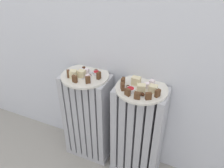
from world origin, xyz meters
TOP-DOWN VIEW (x-y plane):
  - radiator_left at (-0.17, 0.28)m, footprint 0.30×0.17m
  - radiator_right at (0.17, 0.28)m, footprint 0.30×0.17m
  - plate_left at (-0.17, 0.28)m, footprint 0.28×0.28m
  - plate_right at (0.17, 0.28)m, footprint 0.28×0.28m
  - dark_cake_slice_left_0 at (-0.24, 0.22)m, footprint 0.03×0.03m
  - dark_cake_slice_left_1 at (-0.18, 0.19)m, footprint 0.03×0.02m
  - dark_cake_slice_left_2 at (-0.11, 0.21)m, footprint 0.03×0.03m
  - dark_cake_slice_left_3 at (-0.08, 0.27)m, footprint 0.02×0.03m
  - marble_cake_slice_left_0 at (-0.18, 0.25)m, footprint 0.04×0.04m
  - marble_cake_slice_left_1 at (-0.21, 0.22)m, footprint 0.04×0.04m
  - turkish_delight_left_0 at (-0.17, 0.31)m, footprint 0.03×0.03m
  - turkish_delight_left_1 at (-0.13, 0.25)m, footprint 0.03×0.03m
  - turkish_delight_left_2 at (-0.20, 0.29)m, footprint 0.03×0.03m
  - medjool_date_left_0 at (-0.23, 0.25)m, footprint 0.03×0.03m
  - medjool_date_left_1 at (-0.13, 0.33)m, footprint 0.03×0.03m
  - medjool_date_left_2 at (-0.21, 0.34)m, footprint 0.02×0.03m
  - medjool_date_left_3 at (-0.14, 0.28)m, footprint 0.02×0.02m
  - jam_bowl_left at (-0.11, 0.31)m, footprint 0.04×0.04m
  - dark_cake_slice_right_0 at (0.07, 0.27)m, footprint 0.02×0.03m
  - dark_cake_slice_right_1 at (0.08, 0.22)m, footprint 0.03×0.03m
  - dark_cake_slice_right_2 at (0.13, 0.19)m, footprint 0.03×0.03m
  - dark_cake_slice_right_3 at (0.18, 0.18)m, footprint 0.03×0.02m
  - dark_cake_slice_right_4 at (0.23, 0.19)m, footprint 0.03×0.03m
  - dark_cake_slice_right_5 at (0.26, 0.24)m, footprint 0.03×0.03m
  - marble_cake_slice_right_0 at (0.23, 0.27)m, footprint 0.04×0.04m
  - marble_cake_slice_right_1 at (0.13, 0.30)m, footprint 0.05×0.03m
  - marble_cake_slice_right_2 at (0.18, 0.25)m, footprint 0.05×0.04m
  - turkish_delight_right_0 at (0.21, 0.34)m, footprint 0.03×0.03m
  - turkish_delight_right_1 at (0.19, 0.30)m, footprint 0.03×0.03m
  - medjool_date_right_0 at (0.10, 0.25)m, footprint 0.02×0.03m
  - medjool_date_right_1 at (0.19, 0.21)m, footprint 0.03×0.02m
  - jam_bowl_right at (0.13, 0.22)m, footprint 0.05×0.05m
  - fork at (-0.15, 0.28)m, footprint 0.03×0.10m

SIDE VIEW (x-z plane):
  - radiator_left at x=-0.17m, z-range 0.00..0.62m
  - radiator_right at x=0.17m, z-range 0.00..0.62m
  - plate_left at x=-0.17m, z-range 0.62..0.64m
  - plate_right at x=0.17m, z-range 0.62..0.64m
  - fork at x=-0.15m, z-range 0.64..0.64m
  - medjool_date_left_3 at x=-0.14m, z-range 0.64..0.65m
  - medjool_date_right_0 at x=0.10m, z-range 0.64..0.65m
  - medjool_date_left_0 at x=-0.23m, z-range 0.64..0.65m
  - medjool_date_left_1 at x=-0.13m, z-range 0.64..0.65m
  - medjool_date_right_1 at x=0.19m, z-range 0.64..0.65m
  - medjool_date_left_2 at x=-0.21m, z-range 0.64..0.65m
  - jam_bowl_left at x=-0.11m, z-range 0.64..0.66m
  - turkish_delight_left_2 at x=-0.20m, z-range 0.64..0.66m
  - turkish_delight_left_0 at x=-0.17m, z-range 0.64..0.66m
  - jam_bowl_right at x=0.13m, z-range 0.64..0.66m
  - turkish_delight_right_0 at x=0.21m, z-range 0.64..0.66m
  - turkish_delight_right_1 at x=0.19m, z-range 0.64..0.66m
  - turkish_delight_left_1 at x=-0.13m, z-range 0.64..0.66m
  - marble_cake_slice_right_0 at x=0.23m, z-range 0.64..0.67m
  - dark_cake_slice_right_0 at x=0.07m, z-range 0.64..0.67m
  - dark_cake_slice_right_1 at x=0.08m, z-range 0.64..0.67m
  - dark_cake_slice_right_2 at x=0.13m, z-range 0.64..0.67m
  - dark_cake_slice_right_3 at x=0.18m, z-range 0.64..0.67m
  - dark_cake_slice_right_4 at x=0.23m, z-range 0.64..0.67m
  - dark_cake_slice_right_5 at x=0.26m, z-range 0.64..0.67m
  - marble_cake_slice_right_2 at x=0.18m, z-range 0.64..0.68m
  - marble_cake_slice_left_0 at x=-0.18m, z-range 0.64..0.68m
  - dark_cake_slice_left_0 at x=-0.24m, z-range 0.64..0.68m
  - dark_cake_slice_left_1 at x=-0.18m, z-range 0.64..0.68m
  - dark_cake_slice_left_2 at x=-0.11m, z-range 0.64..0.68m
  - dark_cake_slice_left_3 at x=-0.08m, z-range 0.64..0.68m
  - marble_cake_slice_right_1 at x=0.13m, z-range 0.64..0.68m
  - marble_cake_slice_left_1 at x=-0.21m, z-range 0.64..0.68m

